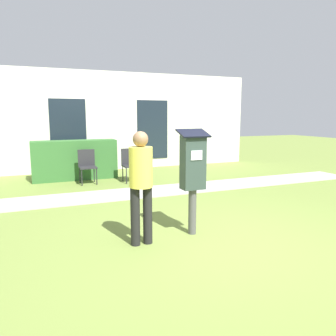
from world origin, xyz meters
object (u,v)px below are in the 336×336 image
parking_meter (193,168)px  person_standing (141,179)px  outdoor_chair_left (87,164)px  outdoor_chair_middle (130,162)px

parking_meter → person_standing: (-0.84, -0.10, -0.09)m
outdoor_chair_left → outdoor_chair_middle: 1.14m
parking_meter → outdoor_chair_left: 4.56m
person_standing → outdoor_chair_middle: person_standing is taller
person_standing → outdoor_chair_middle: (1.09, 4.35, -0.40)m
outdoor_chair_left → outdoor_chair_middle: (1.12, -0.20, 0.00)m
parking_meter → person_standing: bearing=-173.2°
parking_meter → outdoor_chair_middle: 4.29m
parking_meter → outdoor_chair_left: parking_meter is taller
parking_meter → outdoor_chair_left: (-0.88, 4.45, -0.49)m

